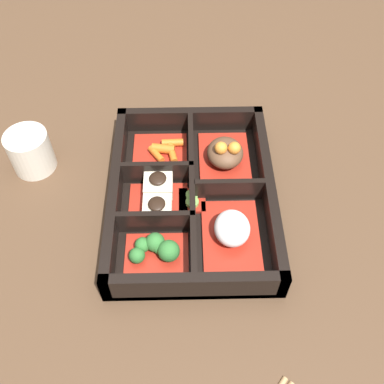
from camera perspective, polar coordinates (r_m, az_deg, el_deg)
ground_plane at (r=0.68m, az=-0.00°, el=-1.29°), size 3.00×3.00×0.00m
bento_base at (r=0.68m, az=-0.00°, el=-1.04°), size 0.32×0.24×0.01m
bento_rim at (r=0.66m, az=-0.15°, el=-0.07°), size 0.32×0.24×0.05m
bowl_stew at (r=0.71m, az=4.23°, el=4.76°), size 0.12×0.08×0.05m
bowl_rice at (r=0.62m, az=5.06°, el=-4.95°), size 0.12×0.08×0.04m
bowl_carrots at (r=0.73m, az=-3.80°, el=5.07°), size 0.09×0.09×0.02m
bowl_tofu at (r=0.66m, az=-4.34°, el=-0.79°), size 0.09×0.09×0.04m
bowl_greens at (r=0.61m, az=-4.53°, el=-7.37°), size 0.07×0.09×0.03m
bowl_pickles at (r=0.67m, az=0.20°, el=-0.96°), size 0.04×0.04×0.01m
tea_cup at (r=0.75m, az=-19.86°, el=4.95°), size 0.07×0.07×0.07m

